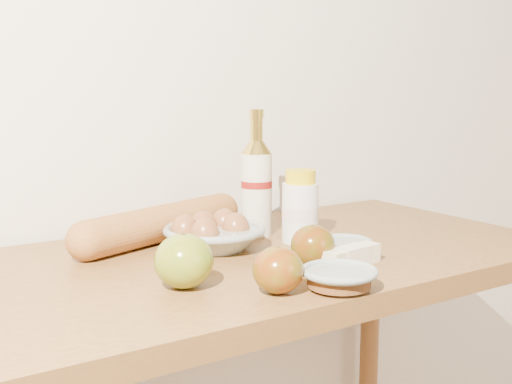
# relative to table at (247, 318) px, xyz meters

# --- Properties ---
(back_wall) EXTENTS (3.50, 0.02, 2.60)m
(back_wall) POSITION_rel_table_xyz_m (0.00, 0.33, 0.52)
(back_wall) COLOR beige
(back_wall) RESTS_ON ground
(table) EXTENTS (1.20, 0.60, 0.90)m
(table) POSITION_rel_table_xyz_m (0.00, 0.00, 0.00)
(table) COLOR brown
(table) RESTS_ON ground
(bourbon_bottle) EXTENTS (0.07, 0.07, 0.26)m
(bourbon_bottle) POSITION_rel_table_xyz_m (0.10, 0.12, 0.23)
(bourbon_bottle) COLOR beige
(bourbon_bottle) RESTS_ON table
(cream_bottle) EXTENTS (0.09, 0.09, 0.14)m
(cream_bottle) POSITION_rel_table_xyz_m (0.14, 0.03, 0.19)
(cream_bottle) COLOR silver
(cream_bottle) RESTS_ON table
(egg_bowl) EXTENTS (0.22, 0.22, 0.07)m
(egg_bowl) POSITION_rel_table_xyz_m (-0.03, 0.07, 0.15)
(egg_bowl) COLOR gray
(egg_bowl) RESTS_ON table
(baguette) EXTENTS (0.44, 0.22, 0.07)m
(baguette) POSITION_rel_table_xyz_m (-0.09, 0.18, 0.16)
(baguette) COLOR #B57537
(baguette) RESTS_ON table
(apple_yellowgreen) EXTENTS (0.10, 0.10, 0.08)m
(apple_yellowgreen) POSITION_rel_table_xyz_m (-0.19, -0.12, 0.17)
(apple_yellowgreen) COLOR olive
(apple_yellowgreen) RESTS_ON table
(apple_redgreen_front) EXTENTS (0.09, 0.09, 0.07)m
(apple_redgreen_front) POSITION_rel_table_xyz_m (-0.08, -0.22, 0.16)
(apple_redgreen_front) COLOR #910B07
(apple_redgreen_front) RESTS_ON table
(apple_redgreen_right) EXTENTS (0.09, 0.09, 0.07)m
(apple_redgreen_right) POSITION_rel_table_xyz_m (0.06, -0.12, 0.16)
(apple_redgreen_right) COLOR maroon
(apple_redgreen_right) RESTS_ON table
(sugar_bowl) EXTENTS (0.13, 0.13, 0.03)m
(sugar_bowl) POSITION_rel_table_xyz_m (0.01, -0.25, 0.14)
(sugar_bowl) COLOR gray
(sugar_bowl) RESTS_ON table
(syrup_bowl) EXTENTS (0.13, 0.13, 0.03)m
(syrup_bowl) POSITION_rel_table_xyz_m (0.14, -0.11, 0.14)
(syrup_bowl) COLOR gray
(syrup_bowl) RESTS_ON table
(butter_stick) EXTENTS (0.12, 0.05, 0.03)m
(butter_stick) POSITION_rel_table_xyz_m (0.11, -0.16, 0.14)
(butter_stick) COLOR beige
(butter_stick) RESTS_ON table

